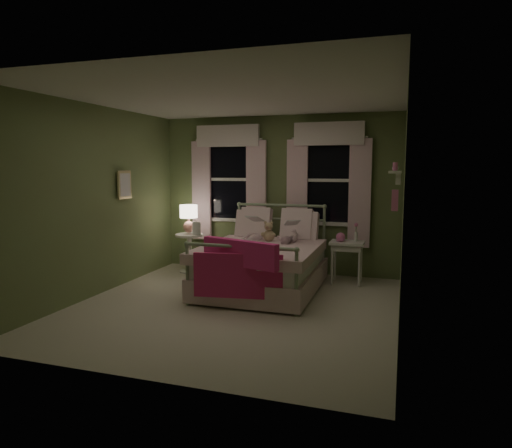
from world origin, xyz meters
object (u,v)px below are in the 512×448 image
(bed, at_px, (263,264))
(table_lamp, at_px, (189,216))
(nightstand_right, at_px, (347,248))
(child_left, at_px, (254,218))
(nightstand_left, at_px, (189,248))
(teddy_bear, at_px, (269,233))
(child_right, at_px, (290,222))

(bed, xyz_separation_m, table_lamp, (-1.50, 0.67, 0.57))
(nightstand_right, bearing_deg, table_lamp, -179.07)
(child_left, xyz_separation_m, nightstand_left, (-1.22, 0.25, -0.56))
(bed, distance_m, teddy_bear, 0.49)
(child_left, distance_m, nightstand_right, 1.48)
(teddy_bear, bearing_deg, nightstand_left, 164.72)
(table_lamp, bearing_deg, teddy_bear, -15.28)
(nightstand_right, bearing_deg, bed, -146.92)
(nightstand_right, bearing_deg, nightstand_left, -179.07)
(child_left, bearing_deg, child_right, -178.39)
(child_left, distance_m, nightstand_left, 1.37)
(nightstand_left, distance_m, nightstand_right, 2.61)
(bed, bearing_deg, child_right, 56.40)
(child_left, distance_m, teddy_bear, 0.37)
(teddy_bear, bearing_deg, bed, -90.00)
(child_left, height_order, table_lamp, child_left)
(child_left, bearing_deg, nightstand_left, -10.05)
(bed, distance_m, nightstand_right, 1.32)
(bed, relative_size, child_right, 2.68)
(child_right, xyz_separation_m, table_lamp, (-1.78, 0.25, 0.01))
(teddy_bear, height_order, nightstand_left, teddy_bear)
(nightstand_left, relative_size, nightstand_right, 1.02)
(table_lamp, height_order, nightstand_right, table_lamp)
(child_right, xyz_separation_m, nightstand_left, (-1.78, 0.25, -0.53))
(bed, bearing_deg, teddy_bear, 90.00)
(teddy_bear, xyz_separation_m, table_lamp, (-1.50, 0.41, 0.16))
(bed, distance_m, nightstand_left, 1.65)
(teddy_bear, distance_m, nightstand_left, 1.60)
(bed, relative_size, child_left, 2.47)
(child_left, xyz_separation_m, child_right, (0.56, 0.00, -0.03))
(child_right, xyz_separation_m, nightstand_right, (0.82, 0.29, -0.40))
(teddy_bear, bearing_deg, table_lamp, 164.72)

